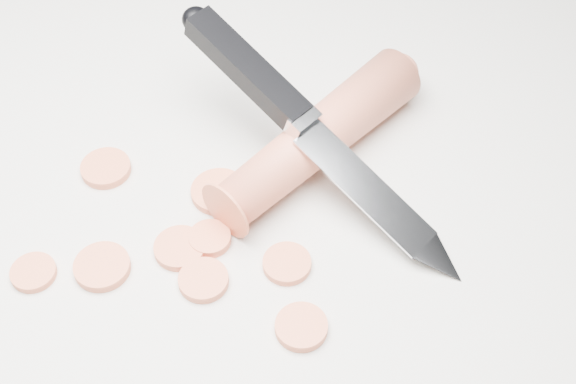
{
  "coord_description": "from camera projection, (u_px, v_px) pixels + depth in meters",
  "views": [
    {
      "loc": [
        0.09,
        -0.37,
        0.46
      ],
      "look_at": [
        0.07,
        -0.0,
        0.02
      ],
      "focal_mm": 50.0,
      "sensor_mm": 36.0,
      "label": 1
    }
  ],
  "objects": [
    {
      "name": "carrot_slice_2",
      "position": [
        219.0,
        192.0,
        0.59
      ],
      "size": [
        0.04,
        0.04,
        0.01
      ],
      "primitive_type": "cylinder",
      "color": "#E7653D",
      "rests_on": "ground"
    },
    {
      "name": "carrot_slice_6",
      "position": [
        180.0,
        248.0,
        0.56
      ],
      "size": [
        0.04,
        0.04,
        0.01
      ],
      "primitive_type": "cylinder",
      "color": "#E7653D",
      "rests_on": "ground"
    },
    {
      "name": "carrot_slice_8",
      "position": [
        106.0,
        168.0,
        0.61
      ],
      "size": [
        0.04,
        0.04,
        0.01
      ],
      "primitive_type": "cylinder",
      "color": "#E7653D",
      "rests_on": "ground"
    },
    {
      "name": "carrot_slice_5",
      "position": [
        203.0,
        280.0,
        0.54
      ],
      "size": [
        0.03,
        0.03,
        0.01
      ],
      "primitive_type": "cylinder",
      "color": "#E7653D",
      "rests_on": "ground"
    },
    {
      "name": "carrot_slice_1",
      "position": [
        210.0,
        239.0,
        0.56
      ],
      "size": [
        0.03,
        0.03,
        0.01
      ],
      "primitive_type": "cylinder",
      "color": "#E7653D",
      "rests_on": "ground"
    },
    {
      "name": "ground",
      "position": [
        194.0,
        200.0,
        0.59
      ],
      "size": [
        2.4,
        2.4,
        0.0
      ],
      "primitive_type": "plane",
      "color": "beige",
      "rests_on": "ground"
    },
    {
      "name": "kitchen_knife",
      "position": [
        319.0,
        134.0,
        0.57
      ],
      "size": [
        0.23,
        0.2,
        0.09
      ],
      "primitive_type": null,
      "color": "silver",
      "rests_on": "ground"
    },
    {
      "name": "carrot",
      "position": [
        318.0,
        137.0,
        0.6
      ],
      "size": [
        0.16,
        0.17,
        0.04
      ],
      "primitive_type": "cylinder",
      "rotation": [
        1.57,
        0.0,
        -0.71
      ],
      "color": "#D86042",
      "rests_on": "ground"
    },
    {
      "name": "carrot_slice_3",
      "position": [
        301.0,
        327.0,
        0.52
      ],
      "size": [
        0.03,
        0.03,
        0.01
      ],
      "primitive_type": "cylinder",
      "color": "#E7653D",
      "rests_on": "ground"
    },
    {
      "name": "carrot_slice_7",
      "position": [
        102.0,
        267.0,
        0.55
      ],
      "size": [
        0.04,
        0.04,
        0.01
      ],
      "primitive_type": "cylinder",
      "color": "#E7653D",
      "rests_on": "ground"
    },
    {
      "name": "carrot_slice_4",
      "position": [
        287.0,
        264.0,
        0.55
      ],
      "size": [
        0.03,
        0.03,
        0.01
      ],
      "primitive_type": "cylinder",
      "color": "#E7653D",
      "rests_on": "ground"
    },
    {
      "name": "carrot_slice_0",
      "position": [
        33.0,
        272.0,
        0.55
      ],
      "size": [
        0.03,
        0.03,
        0.01
      ],
      "primitive_type": "cylinder",
      "color": "#E7653D",
      "rests_on": "ground"
    }
  ]
}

